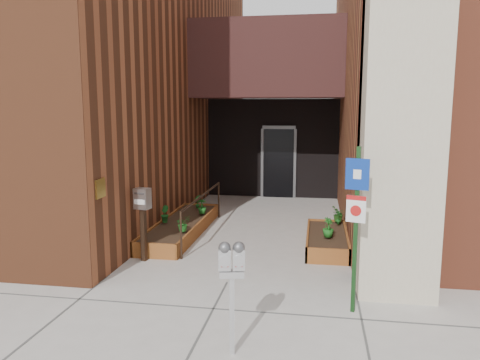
% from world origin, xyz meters
% --- Properties ---
extents(ground, '(80.00, 80.00, 0.00)m').
position_xyz_m(ground, '(0.00, 0.00, 0.00)').
color(ground, '#9E9991').
rests_on(ground, ground).
extents(architecture, '(20.00, 14.60, 10.00)m').
position_xyz_m(architecture, '(-0.18, 6.89, 4.98)').
color(architecture, brown).
rests_on(architecture, ground).
extents(planter_left, '(0.90, 3.60, 0.30)m').
position_xyz_m(planter_left, '(-1.55, 2.70, 0.13)').
color(planter_left, brown).
rests_on(planter_left, ground).
extents(planter_right, '(0.80, 2.20, 0.30)m').
position_xyz_m(planter_right, '(1.60, 2.20, 0.13)').
color(planter_right, brown).
rests_on(planter_right, ground).
extents(handrail, '(0.04, 3.34, 0.90)m').
position_xyz_m(handrail, '(-1.05, 2.65, 0.75)').
color(handrail, black).
rests_on(handrail, ground).
extents(parking_meter, '(0.30, 0.17, 1.32)m').
position_xyz_m(parking_meter, '(0.47, -2.12, 1.02)').
color(parking_meter, '#B5B5B8').
rests_on(parking_meter, ground).
extents(sign_post, '(0.30, 0.12, 2.26)m').
position_xyz_m(sign_post, '(1.90, -0.78, 1.39)').
color(sign_post, '#123413').
rests_on(sign_post, ground).
extents(payment_dropbox, '(0.30, 0.25, 1.34)m').
position_xyz_m(payment_dropbox, '(-1.69, 0.80, 0.96)').
color(payment_dropbox, black).
rests_on(payment_dropbox, ground).
extents(shrub_left_a, '(0.40, 0.40, 0.32)m').
position_xyz_m(shrub_left_a, '(-1.25, 1.81, 0.46)').
color(shrub_left_a, '#1A5C1B').
rests_on(shrub_left_a, planter_left).
extents(shrub_left_b, '(0.28, 0.28, 0.37)m').
position_xyz_m(shrub_left_b, '(-1.85, 2.45, 0.48)').
color(shrub_left_b, '#18561D').
rests_on(shrub_left_b, planter_left).
extents(shrub_left_c, '(0.22, 0.22, 0.35)m').
position_xyz_m(shrub_left_c, '(-1.25, 3.38, 0.48)').
color(shrub_left_c, '#195A1A').
rests_on(shrub_left_c, planter_left).
extents(shrub_left_d, '(0.24, 0.24, 0.33)m').
position_xyz_m(shrub_left_d, '(-1.51, 3.94, 0.47)').
color(shrub_left_d, '#1B6121').
rests_on(shrub_left_d, planter_left).
extents(shrub_right_a, '(0.29, 0.29, 0.38)m').
position_xyz_m(shrub_right_a, '(1.61, 1.87, 0.49)').
color(shrub_right_a, '#1B601B').
rests_on(shrub_right_a, planter_right).
extents(shrub_right_b, '(0.21, 0.21, 0.30)m').
position_xyz_m(shrub_right_b, '(1.85, 2.91, 0.45)').
color(shrub_right_b, '#1B5F1F').
rests_on(shrub_right_b, planter_right).
extents(shrub_right_c, '(0.36, 0.36, 0.34)m').
position_xyz_m(shrub_right_c, '(1.85, 3.10, 0.47)').
color(shrub_right_c, '#1F4E16').
rests_on(shrub_right_c, planter_right).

